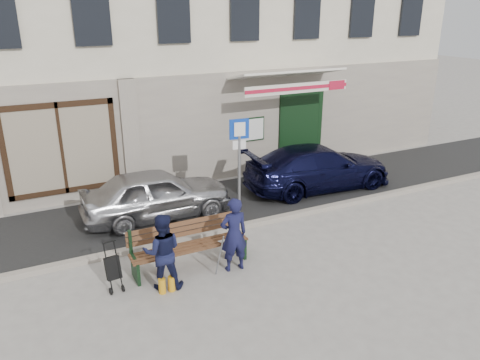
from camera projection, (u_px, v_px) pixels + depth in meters
ground at (261, 260)px, 9.75m from camera, size 80.00×80.00×0.00m
asphalt_lane at (205, 207)px, 12.36m from camera, size 60.00×3.20×0.01m
curb at (231, 229)px, 10.99m from camera, size 60.00×0.18×0.12m
building at (138, 7)px, 15.15m from camera, size 20.00×8.27×10.00m
car_silver at (157, 194)px, 11.55m from camera, size 3.67×1.50×1.25m
car_navy at (318, 167)px, 13.46m from camera, size 4.46×2.02×1.27m
parking_sign at (239, 155)px, 10.99m from camera, size 0.47×0.11×2.55m
bench at (188, 247)px, 9.33m from camera, size 2.40×1.17×0.98m
man at (234, 235)px, 9.15m from camera, size 0.58×0.39×1.54m
woman at (162, 252)px, 8.56m from camera, size 0.86×0.75×1.48m
stroller at (113, 269)px, 8.63m from camera, size 0.29×0.40×0.92m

